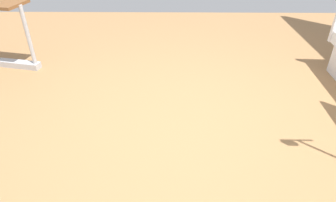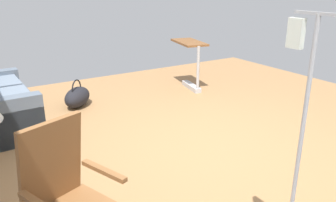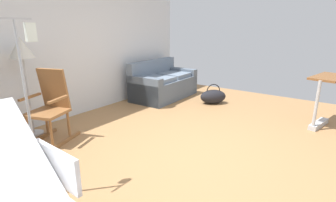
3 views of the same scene
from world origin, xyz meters
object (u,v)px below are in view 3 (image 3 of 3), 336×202
(couch, at_px, (163,85))
(floor_lamp, at_px, (22,55))
(rocking_chair, at_px, (50,108))
(duffel_bag, at_px, (213,96))
(iv_pole, at_px, (39,173))
(overbed_table, at_px, (325,95))

(couch, height_order, floor_lamp, floor_lamp)
(rocking_chair, height_order, duffel_bag, rocking_chair)
(duffel_bag, distance_m, iv_pole, 3.90)
(overbed_table, xyz_separation_m, duffel_bag, (0.12, 2.06, -0.38))
(overbed_table, distance_m, duffel_bag, 2.10)
(floor_lamp, distance_m, iv_pole, 1.99)
(duffel_bag, height_order, iv_pole, iv_pole)
(iv_pole, bearing_deg, couch, 18.95)
(overbed_table, xyz_separation_m, iv_pole, (-3.78, 1.97, -0.28))
(rocking_chair, xyz_separation_m, duffel_bag, (3.10, -1.03, -0.35))
(overbed_table, bearing_deg, duffel_bag, 86.61)
(rocking_chair, bearing_deg, couch, 2.92)
(rocking_chair, height_order, iv_pole, iv_pole)
(duffel_bag, bearing_deg, rocking_chair, 161.61)
(rocking_chair, relative_size, floor_lamp, 0.71)
(rocking_chair, relative_size, iv_pole, 0.62)
(rocking_chair, bearing_deg, iv_pole, -125.76)
(couch, distance_m, floor_lamp, 3.09)
(rocking_chair, height_order, overbed_table, rocking_chair)
(couch, xyz_separation_m, iv_pole, (-3.67, -1.26, -0.06))
(floor_lamp, xyz_separation_m, duffel_bag, (3.16, -1.48, -1.07))
(duffel_bag, relative_size, iv_pole, 0.37)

